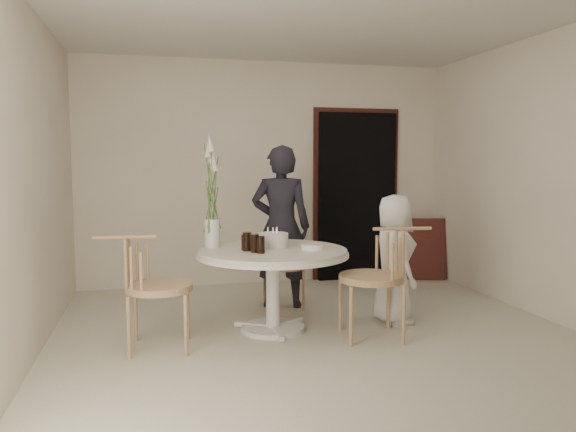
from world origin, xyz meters
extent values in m
plane|color=beige|center=(0.00, 0.00, 0.00)|extent=(4.50, 4.50, 0.00)
plane|color=silver|center=(0.00, 0.00, 2.70)|extent=(4.50, 4.50, 0.00)
plane|color=beige|center=(0.00, 2.25, 1.35)|extent=(4.50, 0.00, 4.50)
plane|color=beige|center=(0.00, -2.25, 1.35)|extent=(4.50, 0.00, 4.50)
plane|color=beige|center=(-2.25, 0.00, 1.35)|extent=(0.00, 4.50, 4.50)
plane|color=beige|center=(2.25, 0.00, 1.35)|extent=(0.00, 4.50, 4.50)
cube|color=black|center=(1.15, 2.19, 1.05)|extent=(1.00, 0.10, 2.10)
cube|color=#4F1F1B|center=(1.15, 2.23, 1.11)|extent=(1.12, 0.03, 2.22)
cylinder|color=silver|center=(-0.35, 0.25, 0.02)|extent=(0.56, 0.56, 0.04)
cylinder|color=silver|center=(-0.35, 0.25, 0.34)|extent=(0.12, 0.12, 0.65)
cylinder|color=silver|center=(-0.35, 0.25, 0.68)|extent=(1.33, 1.33, 0.03)
cylinder|color=beige|center=(-0.35, 0.25, 0.71)|extent=(1.30, 1.30, 0.04)
cube|color=#4F1F1B|center=(1.95, 1.95, 0.39)|extent=(0.61, 0.33, 0.77)
cylinder|color=tan|center=(-0.28, 0.87, 0.20)|extent=(0.03, 0.03, 0.41)
cylinder|color=tan|center=(0.08, 0.82, 0.20)|extent=(0.03, 0.03, 0.41)
cylinder|color=tan|center=(-0.24, 1.23, 0.20)|extent=(0.03, 0.03, 0.41)
cylinder|color=tan|center=(0.13, 1.19, 0.20)|extent=(0.03, 0.03, 0.41)
cylinder|color=tan|center=(-0.08, 1.03, 0.43)|extent=(0.45, 0.45, 0.05)
cylinder|color=tan|center=(0.23, 0.12, 0.25)|extent=(0.03, 0.03, 0.49)
cylinder|color=tan|center=(0.17, -0.32, 0.25)|extent=(0.03, 0.03, 0.49)
cylinder|color=tan|center=(0.66, 0.06, 0.25)|extent=(0.03, 0.03, 0.49)
cylinder|color=tan|center=(0.61, -0.37, 0.25)|extent=(0.03, 0.03, 0.49)
cylinder|color=tan|center=(0.42, -0.13, 0.51)|extent=(0.55, 0.55, 0.05)
cylinder|color=tan|center=(-1.14, -0.24, 0.24)|extent=(0.03, 0.03, 0.48)
cylinder|color=tan|center=(-1.10, 0.18, 0.24)|extent=(0.03, 0.03, 0.48)
cylinder|color=tan|center=(-1.56, -0.20, 0.24)|extent=(0.03, 0.03, 0.48)
cylinder|color=tan|center=(-1.52, 0.22, 0.24)|extent=(0.03, 0.03, 0.48)
cylinder|color=tan|center=(-1.33, -0.01, 0.50)|extent=(0.53, 0.53, 0.05)
imported|color=black|center=(-0.09, 1.06, 0.83)|extent=(0.70, 0.56, 1.66)
imported|color=silver|center=(0.79, 0.24, 0.60)|extent=(0.38, 0.58, 1.19)
cylinder|color=silver|center=(-0.33, 0.34, 0.79)|extent=(0.27, 0.27, 0.13)
cylinder|color=beige|center=(-0.33, 0.34, 0.88)|extent=(0.01, 0.01, 0.05)
cylinder|color=beige|center=(-0.28, 0.38, 0.88)|extent=(0.01, 0.01, 0.05)
cylinder|color=beige|center=(-0.37, 0.36, 0.88)|extent=(0.01, 0.01, 0.05)
cylinder|color=beige|center=(-0.31, 0.30, 0.88)|extent=(0.01, 0.01, 0.05)
cylinder|color=black|center=(-0.49, 0.06, 0.80)|extent=(0.08, 0.08, 0.14)
cylinder|color=black|center=(-0.53, 0.11, 0.81)|extent=(0.09, 0.09, 0.15)
cylinder|color=black|center=(-0.58, 0.21, 0.81)|extent=(0.09, 0.09, 0.16)
cylinder|color=black|center=(-0.60, 0.25, 0.80)|extent=(0.07, 0.07, 0.13)
cylinder|color=white|center=(-0.02, 0.14, 0.75)|extent=(0.22, 0.22, 0.05)
cylinder|color=silver|center=(-0.85, 0.47, 0.86)|extent=(0.14, 0.14, 0.26)
cylinder|color=#486D2E|center=(-0.83, 0.48, 1.18)|extent=(0.01, 0.01, 0.64)
cone|color=beige|center=(-0.83, 0.48, 1.50)|extent=(0.06, 0.06, 0.16)
cylinder|color=#486D2E|center=(-0.86, 0.50, 1.20)|extent=(0.01, 0.01, 0.69)
cone|color=beige|center=(-0.86, 0.50, 1.55)|extent=(0.06, 0.06, 0.16)
cylinder|color=#486D2E|center=(-0.88, 0.48, 1.23)|extent=(0.01, 0.01, 0.75)
cone|color=beige|center=(-0.88, 0.48, 1.60)|extent=(0.06, 0.06, 0.16)
cylinder|color=#486D2E|center=(-0.87, 0.45, 1.26)|extent=(0.01, 0.01, 0.80)
cone|color=beige|center=(-0.87, 0.45, 1.66)|extent=(0.06, 0.06, 0.16)
cylinder|color=#486D2E|center=(-0.83, 0.45, 1.18)|extent=(0.01, 0.01, 0.64)
cone|color=beige|center=(-0.83, 0.45, 1.50)|extent=(0.06, 0.06, 0.16)
camera|label=1|loc=(-1.36, -4.50, 1.49)|focal=35.00mm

